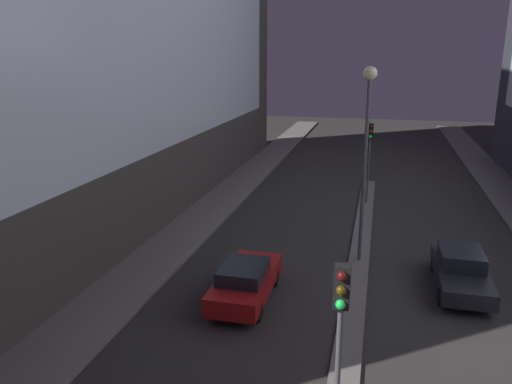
# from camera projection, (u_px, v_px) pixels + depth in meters

# --- Properties ---
(median_strip) EXTENTS (0.88, 28.97, 0.11)m
(median_strip) POSITION_uv_depth(u_px,v_px,m) (359.00, 262.00, 21.79)
(median_strip) COLOR #66605B
(median_strip) RESTS_ON ground
(traffic_light_near) EXTENTS (0.32, 0.42, 4.80)m
(traffic_light_near) POSITION_uv_depth(u_px,v_px,m) (340.00, 325.00, 9.96)
(traffic_light_near) COLOR #4C4C51
(traffic_light_near) RESTS_ON median_strip
(traffic_light_mid) EXTENTS (0.32, 0.42, 4.80)m
(traffic_light_mid) POSITION_uv_depth(u_px,v_px,m) (370.00, 145.00, 29.26)
(traffic_light_mid) COLOR #4C4C51
(traffic_light_mid) RESTS_ON median_strip
(street_lamp) EXTENTS (0.57, 0.57, 8.26)m
(street_lamp) POSITION_uv_depth(u_px,v_px,m) (367.00, 126.00, 20.34)
(street_lamp) COLOR #4C4C51
(street_lamp) RESTS_ON median_strip
(car_left_lane) EXTENTS (1.84, 4.50, 1.52)m
(car_left_lane) POSITION_uv_depth(u_px,v_px,m) (245.00, 281.00, 18.33)
(car_left_lane) COLOR maroon
(car_left_lane) RESTS_ON ground
(car_right_lane) EXTENTS (1.85, 4.63, 1.52)m
(car_right_lane) POSITION_uv_depth(u_px,v_px,m) (461.00, 270.00, 19.25)
(car_right_lane) COLOR black
(car_right_lane) RESTS_ON ground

